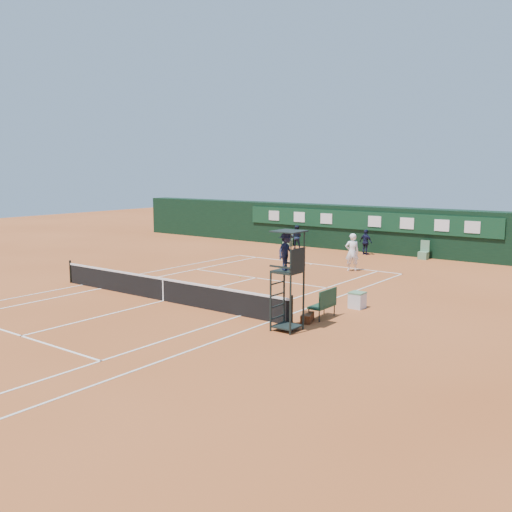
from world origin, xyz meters
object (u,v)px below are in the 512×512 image
at_px(tennis_net, 163,289).
at_px(cooler, 357,300).
at_px(umpire_chair, 287,259).
at_px(player, 352,252).
at_px(player_bench, 324,302).

bearing_deg(tennis_net, cooler, 28.02).
relative_size(tennis_net, umpire_chair, 3.77).
height_order(tennis_net, umpire_chair, umpire_chair).
bearing_deg(tennis_net, player, 75.34).
height_order(tennis_net, player, player).
height_order(player_bench, cooler, player_bench).
xyz_separation_m(umpire_chair, player, (-3.66, 11.70, -1.44)).
xyz_separation_m(tennis_net, player_bench, (6.79, 1.60, 0.09)).
bearing_deg(tennis_net, umpire_chair, -4.86).
bearing_deg(player_bench, cooler, 83.57).
relative_size(cooler, player, 0.32).
relative_size(player_bench, player, 0.59).
bearing_deg(player_bench, umpire_chair, -95.69).
relative_size(umpire_chair, cooler, 5.30).
bearing_deg(player_bench, player, 112.10).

